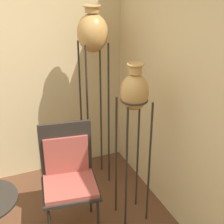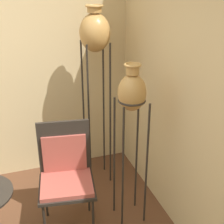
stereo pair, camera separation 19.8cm
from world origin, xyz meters
name	(u,v)px [view 2 (the right image)]	position (x,y,z in m)	size (l,w,h in m)	color
wall_right	(213,114)	(1.80, 0.00, 1.35)	(0.06, 7.54, 2.70)	#D1B784
vase_stand_tall	(95,37)	(1.27, 1.33, 1.72)	(0.32, 0.32, 2.04)	#28231E
vase_stand_medium	(132,98)	(1.38, 0.57, 1.32)	(0.26, 0.26, 1.63)	#28231E
chair	(66,171)	(0.77, 0.70, 0.61)	(0.58, 0.54, 1.07)	#28231E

